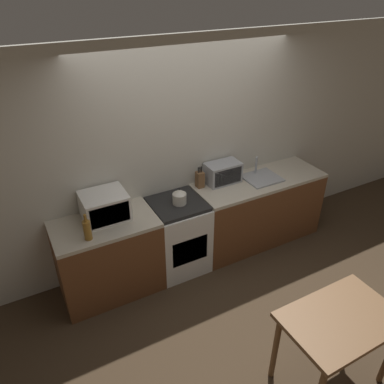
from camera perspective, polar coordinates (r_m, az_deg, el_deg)
ground_plane at (r=4.35m, az=6.34°, el=-15.40°), size 16.00×16.00×0.00m
wall_back at (r=4.36m, az=-0.73°, el=5.98°), size 10.00×0.06×2.60m
counter_left_run at (r=4.21m, az=-12.57°, el=-9.65°), size 1.07×0.62×0.90m
counter_right_run at (r=4.93m, az=9.84°, el=-2.65°), size 1.69×0.62×0.90m
stove_range at (r=4.42m, az=-2.15°, el=-6.58°), size 0.60×0.62×0.90m
kettle at (r=4.10m, az=-1.92°, el=-0.69°), size 0.15×0.15×0.20m
microwave at (r=3.94m, az=-13.18°, el=-2.10°), size 0.46×0.39×0.28m
bottle at (r=3.70m, az=-15.67°, el=-5.55°), size 0.08×0.08×0.28m
knife_block at (r=4.41m, az=1.20°, el=1.94°), size 0.09×0.09×0.26m
toaster_oven at (r=4.52m, az=4.72°, el=2.94°), size 0.42×0.25×0.25m
sink_basin at (r=4.72m, az=10.54°, el=2.22°), size 0.43×0.38×0.24m
dining_table at (r=3.40m, az=21.53°, el=-18.61°), size 0.93×0.61×0.77m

